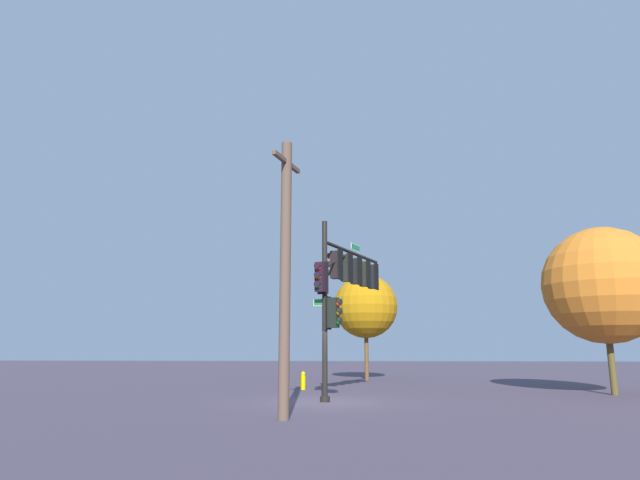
{
  "coord_description": "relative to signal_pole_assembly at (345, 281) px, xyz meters",
  "views": [
    {
      "loc": [
        -19.81,
        -1.12,
        1.91
      ],
      "look_at": [
        -0.02,
        0.18,
        5.95
      ],
      "focal_mm": 29.76,
      "sensor_mm": 36.0,
      "label": 1
    }
  ],
  "objects": [
    {
      "name": "ground_plane",
      "position": [
        -1.64,
        0.72,
        -4.57
      ],
      "size": [
        120.0,
        120.0,
        0.0
      ],
      "primitive_type": "plane",
      "color": "#443B4B"
    },
    {
      "name": "signal_pole_assembly",
      "position": [
        0.0,
        0.0,
        0.0
      ],
      "size": [
        5.79,
        2.68,
        6.69
      ],
      "color": "black",
      "rests_on": "ground_plane"
    },
    {
      "name": "utility_pole",
      "position": [
        -6.62,
        1.56,
        -0.5
      ],
      "size": [
        1.76,
        0.62,
        7.9
      ],
      "color": "brown",
      "rests_on": "ground_plane"
    },
    {
      "name": "fire_hydrant",
      "position": [
        3.99,
        2.06,
        -4.16
      ],
      "size": [
        0.33,
        0.24,
        0.83
      ],
      "color": "#E7C201",
      "rests_on": "ground_plane"
    },
    {
      "name": "tree_near",
      "position": [
        1.94,
        -11.06,
        -0.02
      ],
      "size": [
        4.99,
        4.99,
        7.05
      ],
      "color": "#4F421F",
      "rests_on": "ground_plane"
    },
    {
      "name": "tree_mid",
      "position": [
        11.72,
        -1.08,
        -0.13
      ],
      "size": [
        3.92,
        3.92,
        6.41
      ],
      "color": "brown",
      "rests_on": "ground_plane"
    }
  ]
}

